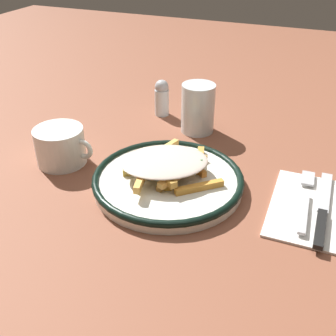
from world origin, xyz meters
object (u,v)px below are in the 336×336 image
at_px(fork, 306,198).
at_px(coffee_mug, 61,146).
at_px(knife, 322,213).
at_px(fries_heap, 167,164).
at_px(plate, 168,180).
at_px(salt_shaker, 162,97).
at_px(napkin, 322,210).
at_px(water_glass, 198,108).

distance_m(fork, coffee_mug, 0.45).
bearing_deg(knife, fries_heap, 179.47).
relative_size(plate, salt_shaker, 3.09).
relative_size(fries_heap, coffee_mug, 1.71).
distance_m(napkin, knife, 0.02).
bearing_deg(fork, water_glass, 143.19).
bearing_deg(fork, knife, -47.39).
height_order(knife, water_glass, water_glass).
bearing_deg(napkin, salt_shaker, 147.05).
height_order(napkin, coffee_mug, coffee_mug).
distance_m(napkin, water_glass, 0.35).
bearing_deg(fries_heap, coffee_mug, -177.69).
xyz_separation_m(napkin, salt_shaker, (-0.39, 0.25, 0.04)).
height_order(plate, napkin, plate).
distance_m(fork, salt_shaker, 0.43).
relative_size(knife, water_glass, 1.97).
distance_m(napkin, salt_shaker, 0.46).
distance_m(water_glass, coffee_mug, 0.30).
height_order(plate, coffee_mug, coffee_mug).
height_order(plate, knife, plate).
bearing_deg(coffee_mug, water_glass, 48.95).
height_order(fork, salt_shaker, salt_shaker).
relative_size(coffee_mug, salt_shaker, 1.37).
distance_m(plate, knife, 0.26).
xyz_separation_m(fries_heap, knife, (0.26, -0.00, -0.03)).
bearing_deg(plate, salt_shaker, 114.90).
bearing_deg(water_glass, fries_heap, -85.55).
distance_m(plate, fries_heap, 0.03).
xyz_separation_m(knife, salt_shaker, (-0.39, 0.27, 0.03)).
bearing_deg(plate, knife, 1.69).
xyz_separation_m(plate, water_glass, (-0.02, 0.23, 0.04)).
bearing_deg(fork, plate, -170.44).
bearing_deg(napkin, fries_heap, -176.43).
bearing_deg(salt_shaker, fork, -33.65).
bearing_deg(knife, napkin, 90.24).
bearing_deg(water_glass, knife, -38.05).
height_order(fries_heap, fork, fries_heap).
relative_size(plate, fork, 1.50).
distance_m(fries_heap, fork, 0.24).
bearing_deg(coffee_mug, fries_heap, 2.31).
height_order(fork, water_glass, water_glass).
distance_m(plate, water_glass, 0.23).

